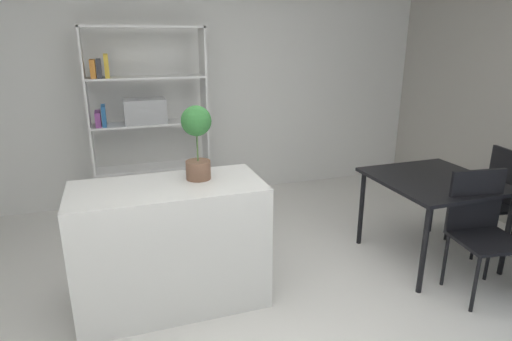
{
  "coord_description": "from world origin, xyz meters",
  "views": [
    {
      "loc": [
        -0.79,
        -2.43,
        1.94
      ],
      "look_at": [
        0.13,
        0.29,
        1.02
      ],
      "focal_mm": 29.7,
      "sensor_mm": 36.0,
      "label": 1
    }
  ],
  "objects_px": {
    "kitchen_island": "(171,245)",
    "dining_table": "(434,187)",
    "open_bookshelf": "(142,122)",
    "potted_plant_on_island": "(197,136)",
    "dining_chair_near": "(481,222)",
    "dining_chair_window_side": "(495,193)"
  },
  "relations": [
    {
      "from": "potted_plant_on_island",
      "to": "dining_chair_near",
      "type": "distance_m",
      "value": 2.25
    },
    {
      "from": "kitchen_island",
      "to": "dining_chair_near",
      "type": "height_order",
      "value": "dining_chair_near"
    },
    {
      "from": "potted_plant_on_island",
      "to": "dining_table",
      "type": "height_order",
      "value": "potted_plant_on_island"
    },
    {
      "from": "potted_plant_on_island",
      "to": "dining_chair_window_side",
      "type": "bearing_deg",
      "value": -3.4
    },
    {
      "from": "dining_chair_window_side",
      "to": "dining_chair_near",
      "type": "xyz_separation_m",
      "value": [
        -0.69,
        -0.5,
        0.02
      ]
    },
    {
      "from": "kitchen_island",
      "to": "dining_table",
      "type": "height_order",
      "value": "kitchen_island"
    },
    {
      "from": "kitchen_island",
      "to": "open_bookshelf",
      "type": "height_order",
      "value": "open_bookshelf"
    },
    {
      "from": "dining_chair_near",
      "to": "kitchen_island",
      "type": "bearing_deg",
      "value": 173.2
    },
    {
      "from": "potted_plant_on_island",
      "to": "dining_chair_window_side",
      "type": "xyz_separation_m",
      "value": [
        2.73,
        -0.16,
        -0.7
      ]
    },
    {
      "from": "open_bookshelf",
      "to": "dining_table",
      "type": "relative_size",
      "value": 2.04
    },
    {
      "from": "dining_table",
      "to": "dining_chair_near",
      "type": "bearing_deg",
      "value": -88.49
    },
    {
      "from": "dining_table",
      "to": "dining_chair_window_side",
      "type": "relative_size",
      "value": 1.05
    },
    {
      "from": "open_bookshelf",
      "to": "dining_table",
      "type": "distance_m",
      "value": 3.02
    },
    {
      "from": "kitchen_island",
      "to": "dining_chair_near",
      "type": "xyz_separation_m",
      "value": [
        2.28,
        -0.6,
        0.1
      ]
    },
    {
      "from": "open_bookshelf",
      "to": "dining_chair_near",
      "type": "relative_size",
      "value": 2.11
    },
    {
      "from": "dining_table",
      "to": "kitchen_island",
      "type": "bearing_deg",
      "value": 178.07
    },
    {
      "from": "open_bookshelf",
      "to": "potted_plant_on_island",
      "type": "bearing_deg",
      "value": -81.67
    },
    {
      "from": "dining_chair_near",
      "to": "open_bookshelf",
      "type": "bearing_deg",
      "value": 141.06
    },
    {
      "from": "kitchen_island",
      "to": "open_bookshelf",
      "type": "xyz_separation_m",
      "value": [
        -0.02,
        1.85,
        0.58
      ]
    },
    {
      "from": "dining_table",
      "to": "dining_chair_near",
      "type": "xyz_separation_m",
      "value": [
        0.01,
        -0.52,
        -0.11
      ]
    },
    {
      "from": "dining_chair_window_side",
      "to": "dining_table",
      "type": "bearing_deg",
      "value": -83.15
    },
    {
      "from": "kitchen_island",
      "to": "open_bookshelf",
      "type": "relative_size",
      "value": 0.66
    }
  ]
}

